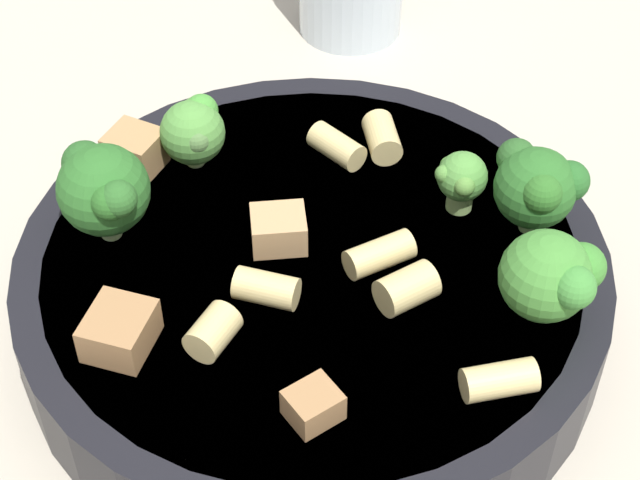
% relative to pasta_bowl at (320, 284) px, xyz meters
% --- Properties ---
extents(ground_plane, '(2.00, 2.00, 0.00)m').
position_rel_pasta_bowl_xyz_m(ground_plane, '(0.00, 0.00, -0.02)').
color(ground_plane, '#BCB29E').
extents(pasta_bowl, '(0.26, 0.26, 0.04)m').
position_rel_pasta_bowl_xyz_m(pasta_bowl, '(0.00, 0.00, 0.00)').
color(pasta_bowl, black).
rests_on(pasta_bowl, ground_plane).
extents(broccoli_floret_0, '(0.04, 0.04, 0.04)m').
position_rel_pasta_bowl_xyz_m(broccoli_floret_0, '(-0.09, 0.03, 0.04)').
color(broccoli_floret_0, '#93B766').
rests_on(broccoli_floret_0, pasta_bowl).
extents(broccoli_floret_1, '(0.04, 0.04, 0.05)m').
position_rel_pasta_bowl_xyz_m(broccoli_floret_1, '(0.09, -0.01, 0.04)').
color(broccoli_floret_1, '#9EC175').
rests_on(broccoli_floret_1, pasta_bowl).
extents(broccoli_floret_2, '(0.02, 0.02, 0.03)m').
position_rel_pasta_bowl_xyz_m(broccoli_floret_2, '(-0.07, -0.03, 0.03)').
color(broccoli_floret_2, '#93B766').
rests_on(broccoli_floret_2, pasta_bowl).
extents(broccoli_floret_3, '(0.03, 0.03, 0.03)m').
position_rel_pasta_bowl_xyz_m(broccoli_floret_3, '(0.05, -0.06, 0.04)').
color(broccoli_floret_3, '#9EC175').
rests_on(broccoli_floret_3, pasta_bowl).
extents(broccoli_floret_4, '(0.04, 0.04, 0.04)m').
position_rel_pasta_bowl_xyz_m(broccoli_floret_4, '(-0.10, -0.02, 0.04)').
color(broccoli_floret_4, '#84AD60').
rests_on(broccoli_floret_4, pasta_bowl).
extents(rigatoni_0, '(0.03, 0.03, 0.01)m').
position_rel_pasta_bowl_xyz_m(rigatoni_0, '(-0.01, -0.07, 0.02)').
color(rigatoni_0, '#E0C67F').
rests_on(rigatoni_0, pasta_bowl).
extents(rigatoni_1, '(0.03, 0.02, 0.01)m').
position_rel_pasta_bowl_xyz_m(rigatoni_1, '(0.02, 0.02, 0.02)').
color(rigatoni_1, '#E0C67F').
rests_on(rigatoni_1, pasta_bowl).
extents(rigatoni_2, '(0.02, 0.03, 0.02)m').
position_rel_pasta_bowl_xyz_m(rigatoni_2, '(0.04, 0.05, 0.03)').
color(rigatoni_2, '#E0C67F').
rests_on(rigatoni_2, pasta_bowl).
extents(rigatoni_3, '(0.03, 0.02, 0.01)m').
position_rel_pasta_bowl_xyz_m(rigatoni_3, '(-0.07, 0.07, 0.02)').
color(rigatoni_3, '#E0C67F').
rests_on(rigatoni_3, pasta_bowl).
extents(rigatoni_4, '(0.03, 0.03, 0.02)m').
position_rel_pasta_bowl_xyz_m(rigatoni_4, '(-0.04, 0.03, 0.03)').
color(rigatoni_4, '#E0C67F').
rests_on(rigatoni_4, pasta_bowl).
extents(rigatoni_5, '(0.03, 0.03, 0.01)m').
position_rel_pasta_bowl_xyz_m(rigatoni_5, '(-0.03, 0.01, 0.02)').
color(rigatoni_5, '#E0C67F').
rests_on(rigatoni_5, pasta_bowl).
extents(rigatoni_6, '(0.02, 0.03, 0.02)m').
position_rel_pasta_bowl_xyz_m(rigatoni_6, '(-0.03, -0.07, 0.02)').
color(rigatoni_6, '#E0C67F').
rests_on(rigatoni_6, pasta_bowl).
extents(chicken_chunk_0, '(0.03, 0.03, 0.02)m').
position_rel_pasta_bowl_xyz_m(chicken_chunk_0, '(0.08, -0.06, 0.03)').
color(chicken_chunk_0, tan).
rests_on(chicken_chunk_0, pasta_bowl).
extents(chicken_chunk_1, '(0.03, 0.03, 0.02)m').
position_rel_pasta_bowl_xyz_m(chicken_chunk_1, '(0.08, 0.05, 0.03)').
color(chicken_chunk_1, '#A87A4C').
rests_on(chicken_chunk_1, pasta_bowl).
extents(chicken_chunk_2, '(0.03, 0.02, 0.02)m').
position_rel_pasta_bowl_xyz_m(chicken_chunk_2, '(0.01, -0.01, 0.03)').
color(chicken_chunk_2, tan).
rests_on(chicken_chunk_2, pasta_bowl).
extents(chicken_chunk_3, '(0.02, 0.02, 0.01)m').
position_rel_pasta_bowl_xyz_m(chicken_chunk_3, '(-0.00, 0.08, 0.02)').
color(chicken_chunk_3, '#A87A4C').
rests_on(chicken_chunk_3, pasta_bowl).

